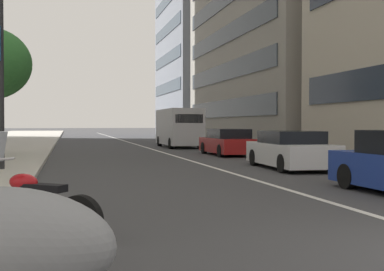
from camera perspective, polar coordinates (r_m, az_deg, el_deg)
name	(u,v)px	position (r m, az deg, el deg)	size (l,w,h in m)	color
lane_centre_stripe	(136,144)	(39.92, -6.25, -1.00)	(110.00, 0.16, 0.01)	silver
motorcycle_nearest_camera	(3,243)	(4.77, -20.42, -11.16)	(1.61, 2.17, 1.06)	gray
motorcycle_by_sign_pole	(31,208)	(7.41, -17.52, -7.70)	(1.42, 1.83, 1.49)	black
car_mid_block_traffic	(290,151)	(18.60, 10.95, -1.67)	(4.66, 2.11, 1.35)	silver
car_far_down_avenue	(228,143)	(26.16, 4.01, -0.81)	(4.45, 1.92, 1.34)	maroon
delivery_van_ahead	(179,127)	(34.84, -1.49, 0.96)	(6.06, 2.20, 2.61)	#B7B7BC
street_lamp_with_banners	(12,9)	(17.84, -19.49, 13.23)	(1.26, 2.55, 8.80)	#232326
office_tower_far_left_down_avenue	(230,21)	(73.65, 4.25, 12.69)	(19.52, 18.06, 32.31)	slate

